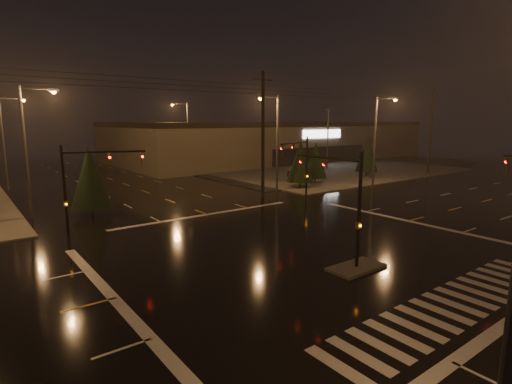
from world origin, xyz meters
TOP-DOWN VIEW (x-y plane):
  - ground at (0.00, 0.00)m, footprint 140.00×140.00m
  - sidewalk_ne at (30.00, 30.00)m, footprint 36.00×36.00m
  - median_island at (0.00, -4.00)m, footprint 3.00×1.60m
  - crosswalk at (0.00, -9.00)m, footprint 15.00×2.60m
  - stop_bar_near at (0.00, -11.00)m, footprint 16.00×0.50m
  - stop_bar_far at (0.00, 11.00)m, footprint 16.00×0.50m
  - parking_lot at (35.00, 28.00)m, footprint 50.00×24.00m
  - retail_building at (35.00, 45.99)m, footprint 60.20×28.30m
  - signal_mast_median at (0.00, -3.07)m, footprint 0.25×4.59m
  - signal_mast_ne at (9.50, 10.14)m, footprint 4.84×1.86m
  - signal_mast_nw at (-9.50, 10.14)m, footprint 4.84×1.86m
  - streetlight_1 at (-11.18, 18.00)m, footprint 2.77×0.32m
  - streetlight_2 at (-11.18, 34.00)m, footprint 2.77×0.32m
  - streetlight_3 at (11.18, 16.00)m, footprint 2.77×0.32m
  - streetlight_4 at (11.18, 36.00)m, footprint 2.77×0.32m
  - streetlight_6 at (22.00, 11.18)m, footprint 0.32×2.77m
  - utility_pole_1 at (8.00, 14.00)m, footprint 2.20×0.32m
  - utility_pole_2 at (38.00, 14.00)m, footprint 2.20×0.32m
  - conifer_0 at (14.95, 16.07)m, footprint 2.97×2.97m
  - conifer_1 at (18.37, 17.05)m, footprint 2.71×2.71m
  - conifer_2 at (28.41, 17.38)m, footprint 3.00×3.00m
  - conifer_3 at (-7.46, 16.33)m, footprint 3.06×3.06m
  - car_parked at (20.27, 21.33)m, footprint 2.90×4.17m

SIDE VIEW (x-z plane):
  - ground at x=0.00m, z-range 0.00..0.00m
  - crosswalk at x=0.00m, z-range 0.00..0.01m
  - stop_bar_near at x=0.00m, z-range 0.00..0.01m
  - stop_bar_far at x=0.00m, z-range 0.00..0.01m
  - parking_lot at x=35.00m, z-range 0.00..0.08m
  - sidewalk_ne at x=30.00m, z-range 0.00..0.12m
  - median_island at x=0.00m, z-range 0.00..0.15m
  - car_parked at x=20.27m, z-range 0.00..1.32m
  - conifer_1 at x=18.37m, z-range 0.35..5.29m
  - conifer_0 at x=14.95m, z-range 0.35..5.70m
  - conifer_2 at x=28.41m, z-range 0.35..5.74m
  - conifer_3 at x=-7.46m, z-range 0.35..5.83m
  - signal_mast_median at x=0.00m, z-range 0.75..6.75m
  - signal_mast_ne at x=9.50m, z-range 0.79..6.79m
  - signal_mast_nw at x=-9.50m, z-range 0.79..6.79m
  - retail_building at x=35.00m, z-range 0.24..7.44m
  - streetlight_1 at x=-11.18m, z-range 0.80..10.80m
  - streetlight_2 at x=-11.18m, z-range 0.80..10.80m
  - streetlight_3 at x=11.18m, z-range 0.80..10.80m
  - streetlight_4 at x=11.18m, z-range 0.80..10.80m
  - streetlight_6 at x=22.00m, z-range 0.80..10.80m
  - utility_pole_1 at x=8.00m, z-range 0.13..12.13m
  - utility_pole_2 at x=38.00m, z-range 0.13..12.13m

